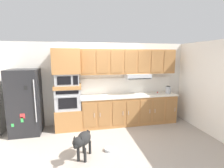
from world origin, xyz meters
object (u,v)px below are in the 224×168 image
Objects in this scene: dog_food_bowl at (109,149)px; refrigerator at (25,102)px; electric_kettle at (168,90)px; screwdriver at (158,92)px; built_in_oven at (68,98)px; microwave at (67,79)px; dog at (83,140)px.

refrigerator is at bearing 146.42° from dog_food_bowl.
refrigerator is at bearing -179.72° from electric_kettle.
screwdriver is at bearing 154.22° from electric_kettle.
dog_food_bowl is (2.03, -1.35, -0.85)m from refrigerator.
electric_kettle is at bearing 0.28° from refrigerator.
built_in_oven is 2.83m from screwdriver.
refrigerator is 1.26m from microwave.
dog is 0.72m from dog_food_bowl.
microwave is 3.83× the size of screwdriver.
screwdriver is 0.70× the size of electric_kettle.
built_in_oven is at bearing -145.00° from dog.
built_in_oven reaches higher than dog_food_bowl.
microwave is 1.95m from dog.
refrigerator reaches higher than screwdriver.
dog_food_bowl is (0.58, 0.20, -0.38)m from dog.
built_in_oven is 2.92× the size of electric_kettle.
microwave is at bearing -145.01° from dog.
refrigerator reaches higher than microwave.
refrigerator is 2.73× the size of microwave.
electric_kettle is 1.20× the size of dog_food_bowl.
microwave is (0.00, -0.00, 0.56)m from built_in_oven.
dog is (0.34, -1.61, -0.48)m from built_in_oven.
refrigerator is 2.25× the size of dog.
electric_kettle is (3.11, -0.05, 0.13)m from built_in_oven.
built_in_oven is 3.11m from electric_kettle.
screwdriver is 0.84× the size of dog_food_bowl.
dog is (-2.49, -1.70, -0.52)m from screwdriver.
dog is (1.45, -1.55, -0.46)m from refrigerator.
refrigerator is 2.58m from dog_food_bowl.
microwave is 2.87m from screwdriver.
microwave is 2.68× the size of electric_kettle.
dog_food_bowl is (-1.91, -1.51, -0.90)m from screwdriver.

